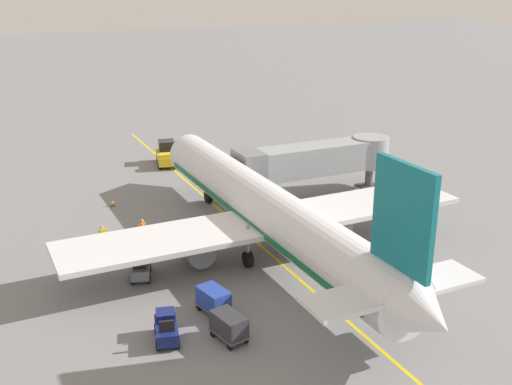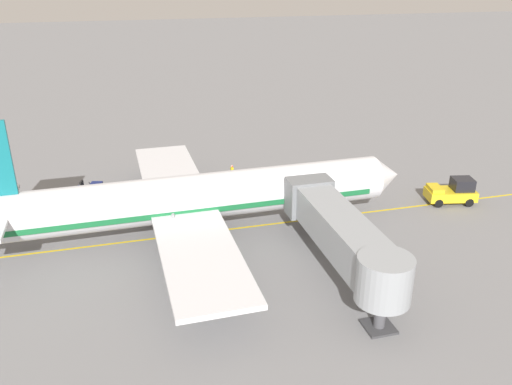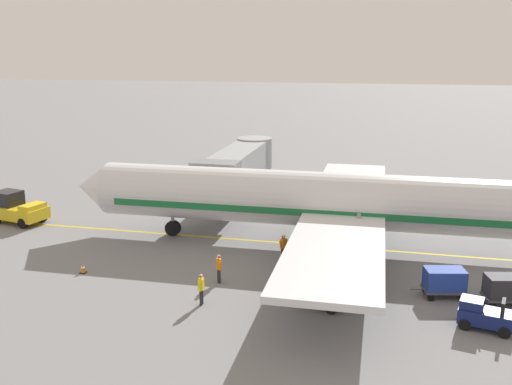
{
  "view_description": "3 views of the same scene",
  "coord_description": "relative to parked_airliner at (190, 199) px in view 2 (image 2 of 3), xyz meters",
  "views": [
    {
      "loc": [
        -18.19,
        -36.58,
        18.98
      ],
      "look_at": [
        1.82,
        6.41,
        2.44
      ],
      "focal_mm": 43.52,
      "sensor_mm": 36.0,
      "label": 1
    },
    {
      "loc": [
        38.36,
        -4.31,
        20.21
      ],
      "look_at": [
        1.52,
        5.68,
        3.79
      ],
      "focal_mm": 36.65,
      "sensor_mm": 36.0,
      "label": 2
    },
    {
      "loc": [
        -36.83,
        -2.66,
        12.96
      ],
      "look_at": [
        1.92,
        6.46,
        3.0
      ],
      "focal_mm": 39.93,
      "sensor_mm": 36.0,
      "label": 3
    }
  ],
  "objects": [
    {
      "name": "parked_airliner",
      "position": [
        0.0,
        0.0,
        0.0
      ],
      "size": [
        30.07,
        37.25,
        10.63
      ],
      "color": "silver",
      "rests_on": "ground"
    },
    {
      "name": "ground_crew_wing_walker",
      "position": [
        -10.64,
        5.8,
        -2.23
      ],
      "size": [
        0.73,
        0.26,
        1.69
      ],
      "color": "#232328",
      "rests_on": "ground"
    },
    {
      "name": "ground_crew_loader",
      "position": [
        -7.65,
        5.75,
        -2.23
      ],
      "size": [
        0.67,
        0.45,
        1.69
      ],
      "color": "#232328",
      "rests_on": "ground"
    },
    {
      "name": "jet_bridge",
      "position": [
        9.25,
        9.1,
        0.27
      ],
      "size": [
        15.19,
        3.5,
        4.98
      ],
      "color": "#93999E",
      "rests_on": "ground"
    },
    {
      "name": "baggage_tug_lead",
      "position": [
        -9.4,
        -0.19,
        -2.47
      ],
      "size": [
        1.92,
        2.75,
        1.62
      ],
      "color": "slate",
      "rests_on": "ground"
    },
    {
      "name": "ground_plane",
      "position": [
        0.03,
        -0.64,
        -3.19
      ],
      "size": [
        400.0,
        400.0,
        0.0
      ],
      "primitive_type": "plane",
      "color": "slate"
    },
    {
      "name": "baggage_tug_trailing",
      "position": [
        -10.11,
        -8.2,
        -2.47
      ],
      "size": [
        1.79,
        2.71,
        1.62
      ],
      "color": "navy",
      "rests_on": "ground"
    },
    {
      "name": "baggage_cart_front",
      "position": [
        -6.71,
        -6.64,
        -2.24
      ],
      "size": [
        1.75,
        2.98,
        1.58
      ],
      "color": "#4C4C51",
      "rests_on": "ground"
    },
    {
      "name": "safety_cone_nose_left",
      "position": [
        -8.11,
        14.12,
        -2.9
      ],
      "size": [
        0.36,
        0.36,
        0.59
      ],
      "color": "black",
      "rests_on": "ground"
    },
    {
      "name": "gate_lead_in_line",
      "position": [
        0.03,
        -0.64,
        -3.18
      ],
      "size": [
        0.24,
        80.0,
        0.01
      ],
      "primitive_type": "cube",
      "color": "gold",
      "rests_on": "ground"
    },
    {
      "name": "ground_crew_marshaller",
      "position": [
        -3.31,
        2.81,
        -2.23
      ],
      "size": [
        0.64,
        0.5,
        1.69
      ],
      "color": "#232328",
      "rests_on": "ground"
    },
    {
      "name": "pushback_tractor",
      "position": [
        0.11,
        24.39,
        -2.09
      ],
      "size": [
        3.08,
        4.76,
        2.4
      ],
      "color": "gold",
      "rests_on": "ground"
    },
    {
      "name": "baggage_cart_second_in_train",
      "position": [
        -6.99,
        -9.7,
        -2.24
      ],
      "size": [
        1.75,
        2.98,
        1.58
      ],
      "color": "#4C4C51",
      "rests_on": "ground"
    }
  ]
}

